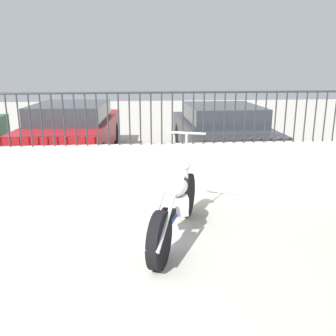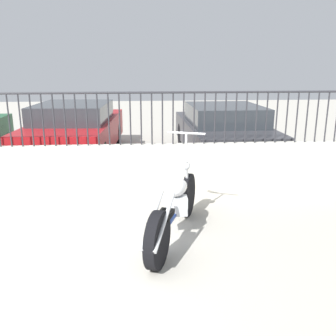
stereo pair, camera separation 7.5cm
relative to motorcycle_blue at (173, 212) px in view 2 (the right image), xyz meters
name	(u,v)px [view 2 (the right image)]	position (x,y,z in m)	size (l,w,h in m)	color
ground_plane	(1,294)	(-1.78, -1.01, -0.39)	(40.00, 40.00, 0.00)	#B7B2A5
low_wall	(58,171)	(-1.78, 1.85, 0.04)	(10.79, 0.18, 0.87)	beige
fence_railing	(53,111)	(-1.78, 1.85, 1.04)	(10.79, 0.04, 0.88)	#2D2D33
motorcycle_blue	(173,212)	(0.00, 0.00, 0.00)	(0.91, 2.08, 1.29)	black
car_red	(76,130)	(-1.89, 4.58, 0.28)	(2.01, 4.40, 1.31)	black
car_dark_grey	(223,131)	(1.56, 4.25, 0.26)	(1.79, 4.20, 1.27)	black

